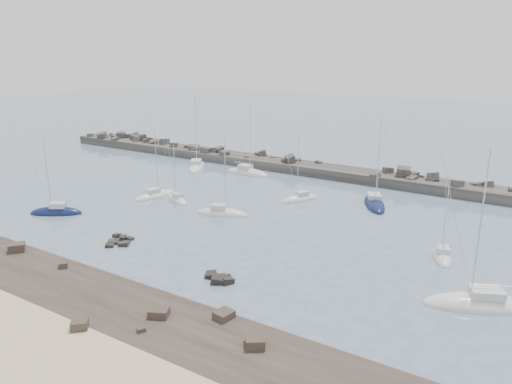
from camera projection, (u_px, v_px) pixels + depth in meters
ground at (184, 228)px, 69.88m from camera, size 400.00×400.00×0.00m
rock_shelf at (47, 290)px, 52.03m from camera, size 140.00×12.00×1.85m
rock_cluster_near at (119, 243)px, 64.66m from camera, size 4.49×4.33×1.26m
rock_cluster_far at (220, 280)px, 54.10m from camera, size 3.97×2.94×1.58m
breakwater at (271, 166)px, 104.93m from camera, size 115.00×7.13×5.14m
sailboat_0 at (196, 167)px, 104.54m from camera, size 8.03×10.36×16.06m
sailboat_1 at (56, 213)px, 75.76m from camera, size 7.92×6.29×12.71m
sailboat_2 at (155, 196)px, 84.39m from camera, size 4.08×8.08×12.28m
sailboat_3 at (247, 173)px, 99.44m from camera, size 9.48×3.16×14.91m
sailboat_4 at (177, 200)px, 82.06m from camera, size 6.49×4.52×10.16m
sailboat_5 at (300, 199)px, 82.63m from camera, size 5.45×7.33×11.42m
sailboat_6 at (222, 214)px, 75.44m from camera, size 8.30×5.10×12.65m
sailboat_7 at (374, 204)px, 79.89m from camera, size 7.19×9.81×15.08m
sailboat_8 at (442, 256)px, 60.25m from camera, size 4.15×7.09×10.88m
sailboat_9 at (479, 305)px, 48.78m from camera, size 11.18×7.67×16.99m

